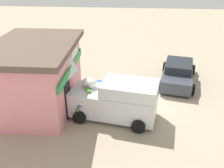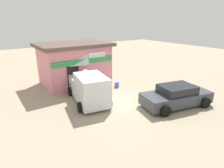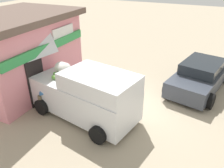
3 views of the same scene
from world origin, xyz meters
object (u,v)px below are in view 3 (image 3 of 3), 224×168
Objects in this scene: storefront_bar at (17,52)px; vendor_standing at (66,80)px; parked_sedan at (201,75)px; paint_bucket at (98,74)px; customer_bending at (44,93)px; delivery_van at (86,94)px; unloaded_banana_pile at (34,87)px.

storefront_bar is 3.72× the size of vendor_standing.
parked_sedan is 5.01m from paint_bucket.
customer_bending is 3.37× the size of paint_bucket.
delivery_van reaches higher than unloaded_banana_pile.
delivery_van is 5.62m from parked_sedan.
customer_bending is (-0.37, 1.68, -0.16)m from delivery_van.
paint_bucket is (-1.13, 4.86, -0.44)m from parked_sedan.
vendor_standing is at bearing -82.40° from unloaded_banana_pile.
customer_bending is (-1.21, -2.44, -0.92)m from storefront_bar.
customer_bending is at bearing -116.49° from storefront_bar.
storefront_bar is at bearing 78.48° from delivery_van.
parked_sedan is 3.45× the size of customer_bending.
delivery_van is (-0.84, -4.12, -0.76)m from storefront_bar.
vendor_standing reaches higher than parked_sedan.
unloaded_banana_pile is (-0.27, -0.94, -1.50)m from storefront_bar.
storefront_bar is 1.21× the size of delivery_van.
customer_bending reaches higher than unloaded_banana_pile.
paint_bucket is at bearing -7.20° from customer_bending.
parked_sedan is at bearing -76.87° from paint_bucket.
parked_sedan is 7.76m from unloaded_banana_pile.
storefront_bar is at bearing 73.77° from unloaded_banana_pile.
paint_bucket is (3.15, 1.24, -0.78)m from delivery_van.
storefront_bar is at bearing 113.98° from parked_sedan.
storefront_bar is 8.54m from parked_sedan.
vendor_standing is at bearing -10.05° from customer_bending.
delivery_van reaches higher than parked_sedan.
parked_sedan is 7.06m from customer_bending.
unloaded_banana_pile is (0.94, 1.50, -0.58)m from customer_bending.
vendor_standing is 3.89× the size of paint_bucket.
storefront_bar reaches higher than delivery_van.
delivery_van is 3.55× the size of customer_bending.
unloaded_banana_pile is at bearing 118.66° from parked_sedan.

